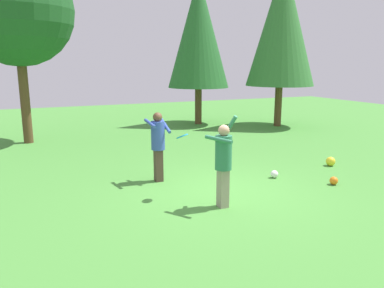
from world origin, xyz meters
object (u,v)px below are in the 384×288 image
(tree_right, at_px, (199,32))
(frisbee, at_px, (182,136))
(tree_far_right, at_px, (282,24))
(tree_left, at_px, (17,10))
(ball_orange, at_px, (334,181))
(ball_white, at_px, (274,174))
(person_thrower, at_px, (223,159))
(ball_yellow, at_px, (331,161))
(person_catcher, at_px, (158,141))

(tree_right, bearing_deg, frisbee, -116.60)
(tree_far_right, xyz_separation_m, tree_left, (-10.95, 0.54, 0.09))
(ball_orange, height_order, ball_white, ball_orange)
(person_thrower, bearing_deg, tree_far_right, -73.70)
(tree_right, bearing_deg, tree_left, -168.50)
(tree_right, bearing_deg, person_thrower, -112.05)
(person_thrower, height_order, tree_far_right, tree_far_right)
(ball_white, xyz_separation_m, tree_far_right, (5.15, 6.89, 4.57))
(ball_white, xyz_separation_m, tree_left, (-5.80, 7.43, 4.65))
(person_thrower, distance_m, ball_yellow, 4.75)
(person_thrower, distance_m, tree_far_right, 11.54)
(tree_far_right, bearing_deg, ball_yellow, -114.16)
(frisbee, height_order, tree_right, tree_right)
(tree_far_right, distance_m, tree_right, 3.84)
(ball_orange, bearing_deg, person_catcher, 152.24)
(person_thrower, bearing_deg, ball_yellow, -102.12)
(tree_right, bearing_deg, ball_white, -102.27)
(frisbee, bearing_deg, tree_left, 111.49)
(ball_yellow, bearing_deg, ball_white, -171.79)
(person_catcher, bearing_deg, ball_orange, 57.58)
(frisbee, xyz_separation_m, tree_far_right, (7.88, 7.25, 3.29))
(ball_orange, relative_size, ball_white, 1.02)
(person_thrower, relative_size, ball_orange, 9.38)
(frisbee, xyz_separation_m, ball_orange, (3.73, -0.70, -1.28))
(person_catcher, distance_m, tree_right, 9.94)
(person_thrower, distance_m, person_catcher, 2.30)
(tree_left, bearing_deg, frisbee, -68.51)
(person_thrower, distance_m, tree_right, 11.55)
(ball_yellow, height_order, tree_left, tree_left)
(tree_far_right, xyz_separation_m, tree_right, (-3.19, 2.12, -0.30))
(ball_yellow, xyz_separation_m, tree_right, (-0.24, 8.69, 4.23))
(frisbee, height_order, tree_left, tree_left)
(ball_white, distance_m, tree_left, 10.51)
(person_catcher, distance_m, tree_left, 8.02)
(frisbee, relative_size, tree_far_right, 0.05)
(frisbee, bearing_deg, tree_right, 63.40)
(ball_yellow, bearing_deg, ball_orange, -131.26)
(frisbee, distance_m, tree_far_right, 11.21)
(person_catcher, height_order, ball_yellow, person_catcher)
(frisbee, relative_size, tree_right, 0.05)
(ball_orange, bearing_deg, tree_far_right, 62.41)
(ball_yellow, xyz_separation_m, ball_white, (-2.20, -0.32, -0.03))
(ball_yellow, distance_m, ball_orange, 1.83)
(tree_left, bearing_deg, tree_right, 11.50)
(ball_orange, distance_m, tree_right, 10.97)
(tree_left, bearing_deg, person_catcher, -65.42)
(ball_yellow, relative_size, ball_white, 1.34)
(person_thrower, distance_m, ball_orange, 3.33)
(person_catcher, relative_size, ball_orange, 8.61)
(tree_right, bearing_deg, person_catcher, -120.82)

